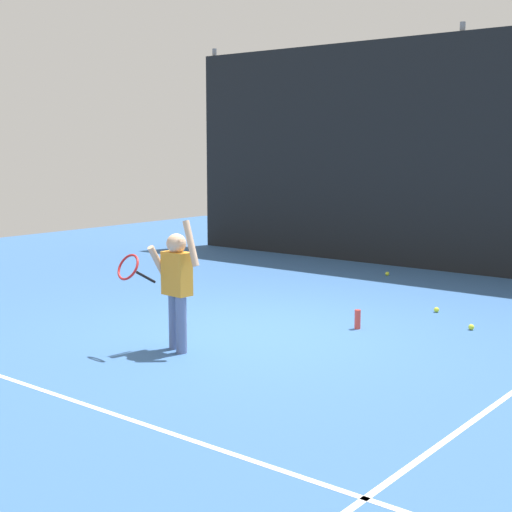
{
  "coord_description": "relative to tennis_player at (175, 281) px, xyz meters",
  "views": [
    {
      "loc": [
        5.05,
        -6.41,
        2.07
      ],
      "look_at": [
        -0.08,
        0.03,
        0.85
      ],
      "focal_mm": 52.21,
      "sensor_mm": 36.0,
      "label": 1
    }
  ],
  "objects": [
    {
      "name": "tennis_ball_1",
      "position": [
        -0.47,
        5.29,
        -0.69
      ],
      "size": [
        0.07,
        0.07,
        0.07
      ],
      "primitive_type": "sphere",
      "color": "#CCE033",
      "rests_on": "ground"
    },
    {
      "name": "water_bottle",
      "position": [
        0.97,
        1.96,
        -0.62
      ],
      "size": [
        0.07,
        0.07,
        0.22
      ],
      "primitive_type": "cylinder",
      "color": "#D83F33",
      "rests_on": "ground"
    },
    {
      "name": "back_fence_windscreen",
      "position": [
        0.18,
        6.29,
        1.21
      ],
      "size": [
        10.87,
        0.08,
        3.87
      ],
      "primitive_type": "cube",
      "color": "black",
      "rests_on": "ground"
    },
    {
      "name": "tennis_ball_0",
      "position": [
        2.01,
        2.72,
        -0.69
      ],
      "size": [
        0.07,
        0.07,
        0.07
      ],
      "primitive_type": "sphere",
      "color": "#CCE033",
      "rests_on": "ground"
    },
    {
      "name": "fence_post_0",
      "position": [
        -5.1,
        6.35,
        1.28
      ],
      "size": [
        0.09,
        0.09,
        4.02
      ],
      "primitive_type": "cylinder",
      "color": "slate",
      "rests_on": "ground"
    },
    {
      "name": "ground_plane",
      "position": [
        0.18,
        1.16,
        -0.73
      ],
      "size": [
        20.0,
        20.0,
        0.0
      ],
      "primitive_type": "plane",
      "color": "#335B93"
    },
    {
      "name": "fence_post_1",
      "position": [
        0.18,
        6.35,
        1.28
      ],
      "size": [
        0.09,
        0.09,
        4.02
      ],
      "primitive_type": "cylinder",
      "color": "slate",
      "rests_on": "ground"
    },
    {
      "name": "tennis_ball_2",
      "position": [
        1.31,
        3.31,
        -0.69
      ],
      "size": [
        0.07,
        0.07,
        0.07
      ],
      "primitive_type": "sphere",
      "color": "#CCE033",
      "rests_on": "ground"
    },
    {
      "name": "tennis_player",
      "position": [
        0.0,
        0.0,
        0.0
      ],
      "size": [
        0.75,
        0.57,
        1.35
      ],
      "rotation": [
        0.0,
        0.0,
        -0.08
      ],
      "color": "slate",
      "rests_on": "ground"
    },
    {
      "name": "court_line_baseline",
      "position": [
        0.18,
        -1.6,
        -0.72
      ],
      "size": [
        9.0,
        0.05,
        0.0
      ],
      "primitive_type": "cube",
      "color": "white",
      "rests_on": "ground"
    }
  ]
}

